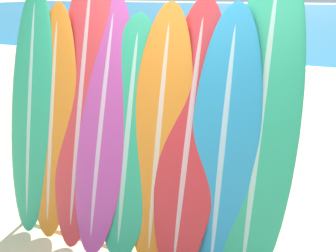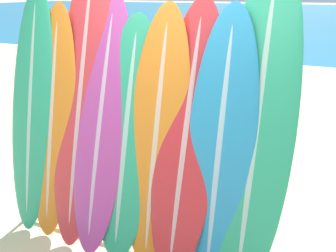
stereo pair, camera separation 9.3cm
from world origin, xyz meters
TOP-DOWN VIEW (x-y plane):
  - ocean_water at (0.00, 39.65)m, footprint 120.00×60.00m
  - surfboard_rack at (-0.27, 0.56)m, footprint 2.44×0.04m
  - surfboard_slot_0 at (-1.31, 0.58)m, footprint 0.49×0.57m
  - surfboard_slot_1 at (-1.07, 0.58)m, footprint 0.50×0.53m
  - surfboard_slot_2 at (-0.78, 0.64)m, footprint 0.55×0.75m
  - surfboard_slot_3 at (-0.54, 0.59)m, footprint 0.52×0.72m
  - surfboard_slot_4 at (-0.28, 0.57)m, footprint 0.57×0.59m
  - surfboard_slot_5 at (-0.00, 0.58)m, footprint 0.54×0.55m
  - surfboard_slot_6 at (0.25, 0.59)m, footprint 0.55×0.73m
  - surfboard_slot_7 at (0.54, 0.56)m, footprint 0.54×0.50m
  - surfboard_slot_8 at (0.78, 0.62)m, footprint 0.56×0.65m
  - person_mid_beach at (-0.33, 9.26)m, footprint 0.30×0.31m
  - person_far_left at (0.12, 3.18)m, footprint 0.30×0.31m

SIDE VIEW (x-z plane):
  - ocean_water at x=0.00m, z-range 0.00..0.01m
  - surfboard_rack at x=-0.27m, z-range 0.04..0.93m
  - person_far_left at x=0.12m, z-range 0.08..1.90m
  - person_mid_beach at x=-0.33m, z-range 0.08..1.90m
  - surfboard_slot_4 at x=-0.28m, z-range 0.00..2.06m
  - surfboard_slot_1 at x=-1.07m, z-range 0.00..2.13m
  - surfboard_slot_5 at x=0.00m, z-range 0.00..2.15m
  - surfboard_slot_7 at x=0.54m, z-range 0.00..2.16m
  - surfboard_slot_6 at x=0.25m, z-range 0.00..2.20m
  - surfboard_slot_3 at x=-0.54m, z-range 0.00..2.21m
  - surfboard_slot_0 at x=-1.31m, z-range 0.00..2.30m
  - surfboard_slot_8 at x=0.78m, z-range 0.00..2.49m
  - surfboard_slot_2 at x=-0.78m, z-range 0.00..2.56m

